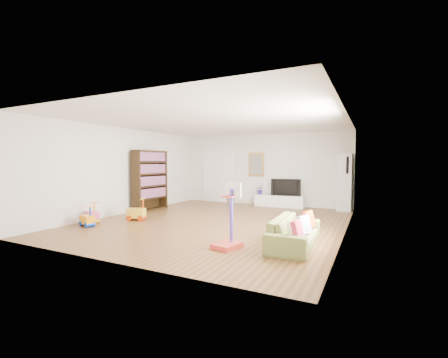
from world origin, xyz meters
The scene contains 25 objects.
floor centered at (0.00, 0.00, 0.00)m, with size 6.50×7.50×0.00m, color brown.
ceiling centered at (0.00, 0.00, 2.70)m, with size 6.50×7.50×0.00m, color white.
wall_back centered at (0.00, 3.75, 1.35)m, with size 6.50×0.00×2.70m, color silver.
wall_front centered at (0.00, -3.75, 1.35)m, with size 6.50×0.00×2.70m, color white.
wall_left centered at (-3.25, 0.00, 1.35)m, with size 0.00×7.50×2.70m, color silver.
wall_right centered at (3.25, 0.00, 1.35)m, with size 0.00×7.50×2.70m, color white.
navy_accent centered at (3.23, 1.40, 1.85)m, with size 0.01×3.20×1.70m, color black.
olive_wainscot centered at (3.23, 1.40, 0.50)m, with size 0.01×3.20×1.00m, color brown.
doorway centered at (-1.90, 3.71, 1.05)m, with size 1.45×0.06×2.10m, color white.
painting_back centered at (-0.25, 3.71, 1.55)m, with size 0.62×0.06×0.92m, color gold.
artwork_right centered at (3.17, 1.60, 1.55)m, with size 0.04×0.56×0.46m, color #7F3F8C.
media_console centered at (0.76, 3.46, 0.21)m, with size 1.80×0.45×0.42m, color white.
tall_cabinet centered at (2.97, 3.44, 0.96)m, with size 0.45×0.45×1.91m, color white.
bookshelf centered at (-2.92, 0.68, 1.01)m, with size 0.36×1.38×2.02m, color black.
sofa centered at (2.45, -1.44, 0.27)m, with size 1.88×0.73×0.55m, color olive.
basketball_hoop centered at (1.34, -2.18, 0.62)m, with size 0.43×0.52×1.24m, color red.
ride_on_yellow centered at (-2.14, -0.84, 0.31)m, with size 0.47×0.29×0.62m, color gold.
ride_on_orange centered at (-2.68, -2.02, 0.26)m, with size 0.39×0.24×0.51m, color orange.
ride_on_pink centered at (-2.95, -1.63, 0.28)m, with size 0.43×0.26×0.57m, color #EA477B.
child centered at (-0.69, 2.31, 0.43)m, with size 0.32×0.21×0.86m, color gray.
tv centered at (0.98, 3.49, 0.73)m, with size 1.06×0.14×0.61m, color black.
vase_plant centered at (0.00, 3.47, 0.60)m, with size 0.33×0.28×0.36m, color #2D1C8E.
pillow_left centered at (2.63, -2.00, 0.43)m, with size 0.09×0.35×0.35m, color #CB2F50.
pillow_center centered at (2.63, -1.46, 0.43)m, with size 0.09×0.35×0.35m, color silver.
pillow_right centered at (2.62, -0.89, 0.43)m, with size 0.09×0.35×0.35m, color #B0320D.
Camera 1 is at (3.78, -7.21, 1.62)m, focal length 24.00 mm.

